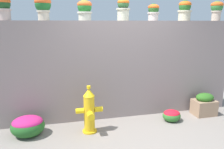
% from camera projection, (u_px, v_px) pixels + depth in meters
% --- Properties ---
extents(ground_plane, '(24.00, 24.00, 0.00)m').
position_uv_depth(ground_plane, '(141.00, 143.00, 3.73)').
color(ground_plane, gray).
extents(stone_wall, '(4.83, 0.37, 1.96)m').
position_uv_depth(stone_wall, '(120.00, 69.00, 4.70)').
color(stone_wall, gray).
rests_on(stone_wall, ground).
extents(potted_plant_0, '(0.26, 0.26, 0.41)m').
position_uv_depth(potted_plant_0, '(3.00, 6.00, 3.97)').
color(potted_plant_0, beige).
rests_on(potted_plant_0, stone_wall).
extents(potted_plant_1, '(0.30, 0.30, 0.42)m').
position_uv_depth(potted_plant_1, '(43.00, 6.00, 4.08)').
color(potted_plant_1, beige).
rests_on(potted_plant_1, stone_wall).
extents(potted_plant_2, '(0.28, 0.28, 0.38)m').
position_uv_depth(potted_plant_2, '(85.00, 9.00, 4.24)').
color(potted_plant_2, beige).
rests_on(potted_plant_2, stone_wall).
extents(potted_plant_3, '(0.27, 0.27, 0.42)m').
position_uv_depth(potted_plant_3, '(123.00, 8.00, 4.43)').
color(potted_plant_3, beige).
rests_on(potted_plant_3, stone_wall).
extents(potted_plant_4, '(0.24, 0.24, 0.34)m').
position_uv_depth(potted_plant_4, '(153.00, 11.00, 4.62)').
color(potted_plant_4, beige).
rests_on(potted_plant_4, stone_wall).
extents(potted_plant_5, '(0.29, 0.29, 0.41)m').
position_uv_depth(potted_plant_5, '(185.00, 9.00, 4.78)').
color(potted_plant_5, beige).
rests_on(potted_plant_5, stone_wall).
extents(potted_plant_6, '(0.27, 0.27, 0.42)m').
position_uv_depth(potted_plant_6, '(217.00, 8.00, 4.97)').
color(potted_plant_6, beige).
rests_on(potted_plant_6, stone_wall).
extents(fire_hydrant, '(0.48, 0.38, 0.86)m').
position_uv_depth(fire_hydrant, '(89.00, 112.00, 4.02)').
color(fire_hydrant, yellow).
rests_on(fire_hydrant, ground).
extents(flower_bush_left, '(0.57, 0.52, 0.36)m').
position_uv_depth(flower_bush_left, '(28.00, 125.00, 3.95)').
color(flower_bush_left, '#245B23').
rests_on(flower_bush_left, ground).
extents(flower_bush_right, '(0.36, 0.32, 0.23)m').
position_uv_depth(flower_bush_right, '(172.00, 115.00, 4.55)').
color(flower_bush_right, '#34702D').
rests_on(flower_bush_right, ground).
extents(planter_box, '(0.45, 0.34, 0.47)m').
position_uv_depth(planter_box, '(204.00, 104.00, 4.83)').
color(planter_box, '#9F7D60').
rests_on(planter_box, ground).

